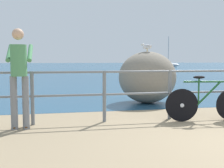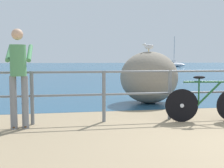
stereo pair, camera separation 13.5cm
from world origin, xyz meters
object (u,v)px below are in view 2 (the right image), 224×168
(person_at_railing, at_px, (19,74))
(breakwater_boulder_main, at_px, (149,77))
(bicycle, at_px, (208,102))
(sailboat, at_px, (173,64))
(seagull, at_px, (149,46))

(person_at_railing, distance_m, breakwater_boulder_main, 4.02)
(bicycle, height_order, breakwater_boulder_main, breakwater_boulder_main)
(bicycle, bearing_deg, sailboat, 76.36)
(bicycle, height_order, seagull, seagull)
(bicycle, bearing_deg, breakwater_boulder_main, 107.27)
(breakwater_boulder_main, bearing_deg, person_at_railing, -142.45)
(bicycle, relative_size, sailboat, 0.34)
(person_at_railing, relative_size, seagull, 5.62)
(bicycle, distance_m, sailboat, 40.37)
(person_at_railing, bearing_deg, breakwater_boulder_main, -53.71)
(bicycle, relative_size, breakwater_boulder_main, 1.03)
(seagull, bearing_deg, bicycle, 135.31)
(breakwater_boulder_main, height_order, sailboat, sailboat)
(person_at_railing, xyz_separation_m, seagull, (3.15, 2.39, 0.61))
(bicycle, relative_size, person_at_railing, 0.95)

